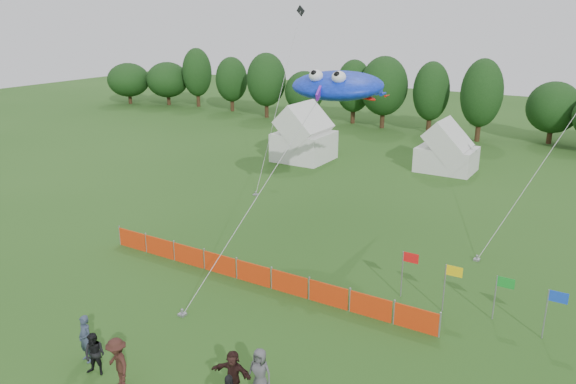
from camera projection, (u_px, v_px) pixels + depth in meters
The scene contains 14 objects.
ground at pixel (200, 375), 19.91m from camera, with size 160.00×160.00×0.00m, color #234C16.
treeline at pixel (511, 100), 54.36m from camera, with size 104.57×8.78×8.36m.
tent_left at pixel (304, 137), 48.47m from camera, with size 4.51×4.51×3.98m.
tent_right at pixel (447, 151), 45.17m from camera, with size 4.52×3.61×3.19m.
barrier_fence at pixel (253, 273), 26.55m from camera, with size 17.90×0.06×1.00m.
flag_row at pixel (473, 285), 23.34m from camera, with size 6.73×0.53×2.22m.
spectator_a at pixel (85, 339), 20.49m from camera, with size 0.67×0.44×1.83m, color #2E394D.
spectator_b at pixel (95, 354), 19.74m from camera, with size 0.78×0.61×1.61m, color black.
spectator_c at pixel (118, 364), 18.97m from camera, with size 1.23×0.71×1.90m, color #351B15.
spectator_e at pixel (260, 373), 18.63m from camera, with size 0.85×0.55×1.74m, color #4A494E.
spectator_f at pixel (233, 372), 18.77m from camera, with size 1.48×0.47×1.59m, color black.
stingray_kite at pixel (341, 85), 30.50m from camera, with size 5.83×19.03×9.51m.
small_kite_white at pixel (556, 143), 31.82m from camera, with size 4.06×10.09×8.22m.
small_kite_dark at pixel (284, 77), 43.61m from camera, with size 3.56×11.50×12.90m.
Camera 1 is at (11.51, -12.86, 12.28)m, focal length 35.00 mm.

